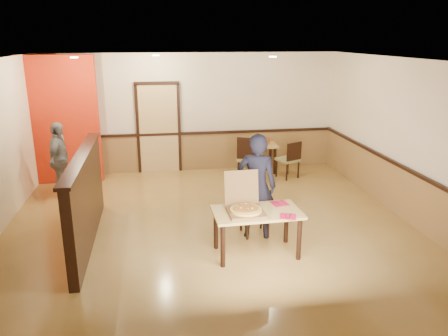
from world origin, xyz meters
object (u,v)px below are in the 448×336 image
object	(u,v)px
condiment	(268,141)
main_table	(257,218)
passerby	(60,160)
diner_chair	(254,206)
side_table	(263,151)
diner	(257,186)
pizza_box	(245,207)
side_chair_left	(249,156)
side_chair_right	(290,158)

from	to	relation	value
condiment	main_table	bearing A→B (deg)	-106.93
passerby	condiment	xyz separation A→B (m)	(4.59, 0.96, -0.01)
diner_chair	side_table	bearing A→B (deg)	68.18
main_table	passerby	xyz separation A→B (m)	(-3.36, 3.09, 0.18)
side_table	condiment	size ratio (longest dim) A/B	4.50
diner_chair	diner	distance (m)	0.42
diner_chair	pizza_box	size ratio (longest dim) A/B	1.39
condiment	side_table	bearing A→B (deg)	168.24
diner_chair	side_table	distance (m)	3.48
diner_chair	passerby	size ratio (longest dim) A/B	0.57
side_chair_left	side_chair_right	distance (m)	0.96
passerby	pizza_box	size ratio (longest dim) A/B	2.45
condiment	side_chair_right	bearing A→B (deg)	-58.32
main_table	passerby	size ratio (longest dim) A/B	0.86
side_table	passerby	distance (m)	4.59
main_table	condiment	world-z (taller)	condiment
side_chair_left	side_chair_right	size ratio (longest dim) A/B	1.18
side_chair_right	main_table	bearing A→B (deg)	40.39
main_table	side_chair_left	distance (m)	3.51
side_chair_left	side_table	distance (m)	0.79
main_table	passerby	distance (m)	4.57
side_chair_right	diner	bearing A→B (deg)	38.05
diner_chair	passerby	world-z (taller)	passerby
pizza_box	diner_chair	bearing A→B (deg)	66.55
diner	condiment	xyz separation A→B (m)	(1.10, 3.45, -0.11)
side_table	diner	size ratio (longest dim) A/B	0.39
diner_chair	pizza_box	bearing A→B (deg)	-117.39
side_chair_right	side_table	world-z (taller)	side_chair_right
passerby	condiment	world-z (taller)	passerby
side_chair_right	passerby	xyz separation A→B (m)	(-4.95, -0.38, 0.29)
main_table	side_chair_left	size ratio (longest dim) A/B	1.27
side_chair_right	condiment	distance (m)	0.74
side_table	condiment	bearing A→B (deg)	-11.76
pizza_box	condiment	size ratio (longest dim) A/B	4.12
diner	pizza_box	bearing A→B (deg)	80.10
diner	side_chair_right	bearing A→B (deg)	-99.49
side_table	passerby	size ratio (longest dim) A/B	0.44
side_chair_right	diner_chair	bearing A→B (deg)	36.70
side_table	diner_chair	bearing A→B (deg)	-106.61
condiment	diner_chair	bearing A→B (deg)	-108.55
side_chair_right	condiment	world-z (taller)	side_chair_right
diner_chair	side_chair_left	bearing A→B (deg)	74.06
main_table	passerby	world-z (taller)	passerby
passerby	pizza_box	world-z (taller)	passerby
main_table	side_table	distance (m)	4.23
main_table	condiment	bearing A→B (deg)	71.31
side_chair_right	pizza_box	bearing A→B (deg)	37.98
main_table	condiment	size ratio (longest dim) A/B	8.68
diner	condiment	world-z (taller)	diner
side_chair_right	condiment	xyz separation A→B (m)	(-0.36, 0.58, 0.28)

